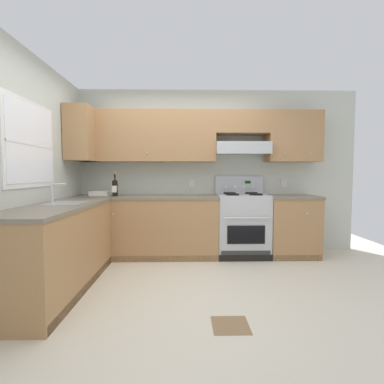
# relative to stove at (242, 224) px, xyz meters

# --- Properties ---
(ground_plane) EXTENTS (7.04, 7.04, 0.00)m
(ground_plane) POSITION_rel_stove_xyz_m (-0.95, -1.25, -0.48)
(ground_plane) COLOR beige
(floor_accent_tile) EXTENTS (0.30, 0.30, 0.01)m
(floor_accent_tile) POSITION_rel_stove_xyz_m (-0.49, -2.02, -0.48)
(floor_accent_tile) COLOR olive
(floor_accent_tile) RESTS_ON ground_plane
(wall_back) EXTENTS (4.68, 0.57, 2.55)m
(wall_back) POSITION_rel_stove_xyz_m (-0.55, 0.27, 1.00)
(wall_back) COLOR beige
(wall_back) RESTS_ON ground_plane
(wall_left) EXTENTS (0.47, 4.00, 2.55)m
(wall_left) POSITION_rel_stove_xyz_m (-2.54, -1.03, 0.87)
(wall_left) COLOR beige
(wall_left) RESTS_ON ground_plane
(counter_back_run) EXTENTS (3.60, 0.65, 0.91)m
(counter_back_run) POSITION_rel_stove_xyz_m (-0.88, -0.01, -0.03)
(counter_back_run) COLOR #A87A4C
(counter_back_run) RESTS_ON ground_plane
(counter_left_run) EXTENTS (0.63, 1.91, 1.13)m
(counter_left_run) POSITION_rel_stove_xyz_m (-2.19, -1.25, -0.02)
(counter_left_run) COLOR #A87A4C
(counter_left_run) RESTS_ON ground_plane
(stove) EXTENTS (0.76, 0.62, 1.20)m
(stove) POSITION_rel_stove_xyz_m (0.00, 0.00, 0.00)
(stove) COLOR #B7BABC
(stove) RESTS_ON ground_plane
(wine_bottle) EXTENTS (0.08, 0.08, 0.35)m
(wine_bottle) POSITION_rel_stove_xyz_m (-1.89, -0.05, 0.57)
(wine_bottle) COLOR black
(wine_bottle) RESTS_ON counter_back_run
(bowl) EXTENTS (0.28, 0.21, 0.06)m
(bowl) POSITION_rel_stove_xyz_m (-2.15, 0.11, 0.45)
(bowl) COLOR white
(bowl) RESTS_ON counter_back_run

